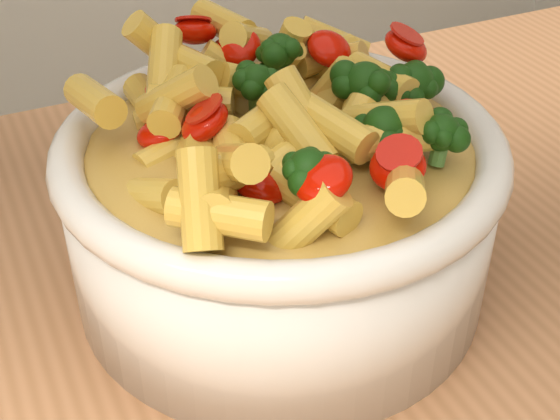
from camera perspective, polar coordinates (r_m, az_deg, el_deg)
name	(u,v)px	position (r m, az deg, el deg)	size (l,w,h in m)	color
serving_bowl	(280,208)	(0.50, 0.00, 0.14)	(0.28, 0.28, 0.12)	white
pasta_salad	(280,105)	(0.46, 0.00, 7.66)	(0.22, 0.22, 0.05)	gold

